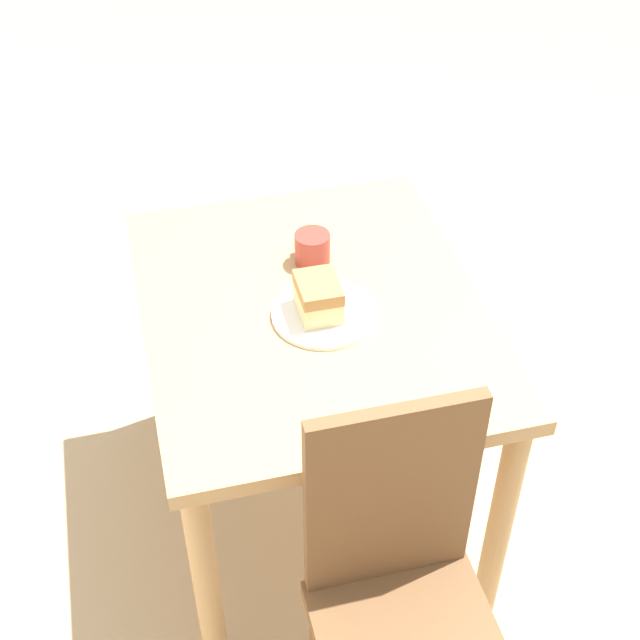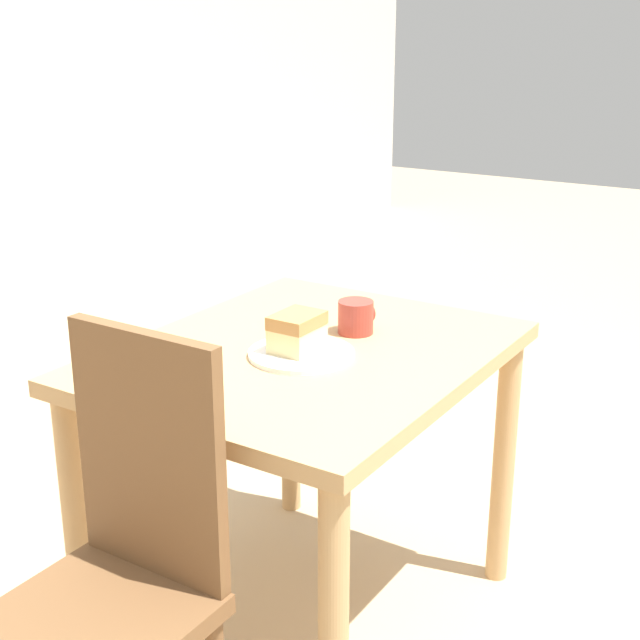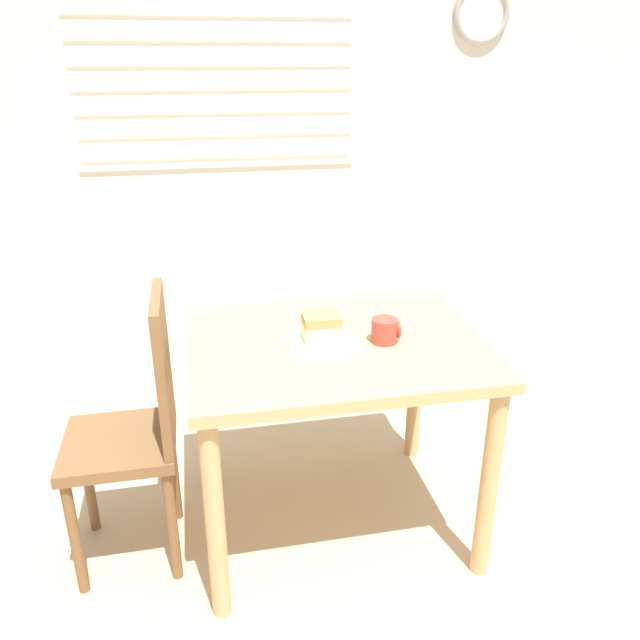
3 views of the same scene
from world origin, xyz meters
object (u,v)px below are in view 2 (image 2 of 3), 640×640
(cake_slice, at_px, (297,332))
(coffee_mug, at_px, (356,317))
(dining_table_near, at_px, (306,392))
(chair_near_window, at_px, (119,573))
(plate, at_px, (301,354))

(cake_slice, relative_size, coffee_mug, 1.27)
(cake_slice, xyz_separation_m, coffee_mug, (0.21, -0.04, -0.02))
(dining_table_near, distance_m, chair_near_window, 0.68)
(plate, bearing_deg, dining_table_near, 21.49)
(coffee_mug, bearing_deg, chair_near_window, 178.57)
(dining_table_near, bearing_deg, cake_slice, -173.65)
(chair_near_window, distance_m, coffee_mug, 0.88)
(dining_table_near, height_order, coffee_mug, coffee_mug)
(coffee_mug, bearing_deg, plate, 173.88)
(dining_table_near, distance_m, cake_slice, 0.18)
(plate, relative_size, coffee_mug, 2.57)
(coffee_mug, bearing_deg, cake_slice, 170.20)
(dining_table_near, xyz_separation_m, cake_slice, (-0.04, -0.00, 0.17))
(plate, relative_size, cake_slice, 2.03)
(dining_table_near, bearing_deg, coffee_mug, -13.90)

